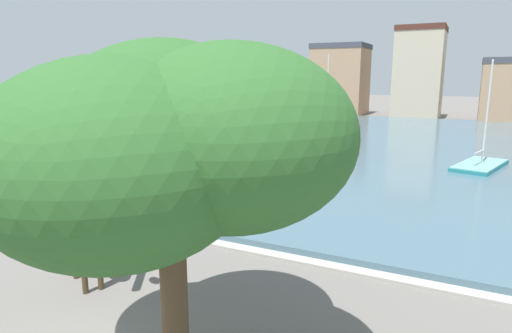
% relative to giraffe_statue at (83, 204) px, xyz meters
% --- Properties ---
extents(harbor_water, '(78.39, 53.62, 0.35)m').
position_rel_giraffe_statue_xyz_m(harbor_water, '(2.81, 31.51, -2.41)').
color(harbor_water, '#476675').
rests_on(harbor_water, ground).
extents(quay_edge_coping, '(78.39, 0.50, 0.12)m').
position_rel_giraffe_statue_xyz_m(quay_edge_coping, '(2.81, 4.45, -2.53)').
color(quay_edge_coping, '#ADA89E').
rests_on(quay_edge_coping, ground).
extents(giraffe_statue, '(2.71, 1.78, 5.07)m').
position_rel_giraffe_statue_xyz_m(giraffe_statue, '(0.00, 0.00, 0.00)').
color(giraffe_statue, '#42331E').
rests_on(giraffe_statue, ground).
extents(sailboat_white, '(5.40, 9.95, 8.90)m').
position_rel_giraffe_statue_xyz_m(sailboat_white, '(-5.99, 42.99, -1.97)').
color(sailboat_white, white).
rests_on(sailboat_white, ground).
extents(sailboat_teal, '(3.74, 6.72, 7.33)m').
position_rel_giraffe_statue_xyz_m(sailboat_teal, '(10.92, 23.56, -2.24)').
color(sailboat_teal, teal).
rests_on(sailboat_teal, ground).
extents(shade_tree, '(6.82, 7.12, 6.92)m').
position_rel_giraffe_statue_xyz_m(shade_tree, '(4.91, -2.12, 2.45)').
color(shade_tree, brown).
rests_on(shade_tree, ground).
extents(mooring_bollard, '(0.24, 0.24, 0.50)m').
position_rel_giraffe_statue_xyz_m(mooring_bollard, '(-2.29, 4.30, -2.34)').
color(mooring_bollard, '#232326').
rests_on(mooring_bollard, ground).
extents(townhouse_corner_house, '(8.53, 8.03, 11.48)m').
position_rel_giraffe_statue_xyz_m(townhouse_corner_house, '(-10.20, 63.54, 3.17)').
color(townhouse_corner_house, tan).
rests_on(townhouse_corner_house, ground).
extents(townhouse_tall_gabled, '(6.83, 7.70, 13.52)m').
position_rel_giraffe_statue_xyz_m(townhouse_tall_gabled, '(2.30, 62.05, 4.19)').
color(townhouse_tall_gabled, '#C6B293').
rests_on(townhouse_tall_gabled, ground).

